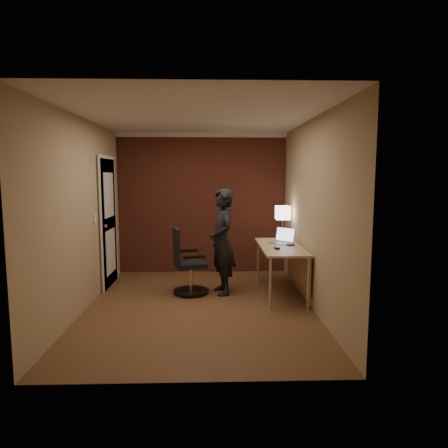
{
  "coord_description": "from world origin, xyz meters",
  "views": [
    {
      "loc": [
        0.17,
        -5.22,
        1.76
      ],
      "look_at": [
        0.35,
        0.55,
        1.05
      ],
      "focal_mm": 32.0,
      "sensor_mm": 36.0,
      "label": 1
    }
  ],
  "objects_px": {
    "desk": "(285,254)",
    "person": "(222,242)",
    "laptop": "(283,239)",
    "desk_lamp": "(283,213)",
    "wallet": "(290,245)",
    "office_chair": "(187,266)",
    "mouse": "(277,248)"
  },
  "relations": [
    {
      "from": "desk",
      "to": "person",
      "type": "xyz_separation_m",
      "value": [
        -0.93,
        0.07,
        0.18
      ]
    },
    {
      "from": "desk",
      "to": "laptop",
      "type": "relative_size",
      "value": 3.59
    },
    {
      "from": "desk_lamp",
      "to": "wallet",
      "type": "height_order",
      "value": "desk_lamp"
    },
    {
      "from": "desk_lamp",
      "to": "office_chair",
      "type": "bearing_deg",
      "value": -158.57
    },
    {
      "from": "laptop",
      "to": "wallet",
      "type": "distance_m",
      "value": 0.23
    },
    {
      "from": "desk",
      "to": "person",
      "type": "height_order",
      "value": "person"
    },
    {
      "from": "desk",
      "to": "wallet",
      "type": "xyz_separation_m",
      "value": [
        0.07,
        0.02,
        0.14
      ]
    },
    {
      "from": "laptop",
      "to": "person",
      "type": "bearing_deg",
      "value": -169.9
    },
    {
      "from": "laptop",
      "to": "desk_lamp",
      "type": "bearing_deg",
      "value": 80.72
    },
    {
      "from": "desk",
      "to": "mouse",
      "type": "bearing_deg",
      "value": -122.16
    },
    {
      "from": "wallet",
      "to": "mouse",
      "type": "bearing_deg",
      "value": -129.5
    },
    {
      "from": "desk_lamp",
      "to": "office_chair",
      "type": "distance_m",
      "value": 1.79
    },
    {
      "from": "desk_lamp",
      "to": "laptop",
      "type": "xyz_separation_m",
      "value": [
        -0.07,
        -0.42,
        -0.35
      ]
    },
    {
      "from": "laptop",
      "to": "wallet",
      "type": "height_order",
      "value": "laptop"
    },
    {
      "from": "mouse",
      "to": "office_chair",
      "type": "relative_size",
      "value": 0.1
    },
    {
      "from": "desk",
      "to": "desk_lamp",
      "type": "relative_size",
      "value": 2.8
    },
    {
      "from": "desk",
      "to": "wallet",
      "type": "relative_size",
      "value": 13.64
    },
    {
      "from": "laptop",
      "to": "office_chair",
      "type": "relative_size",
      "value": 0.43
    },
    {
      "from": "person",
      "to": "desk",
      "type": "bearing_deg",
      "value": 71.18
    },
    {
      "from": "wallet",
      "to": "desk_lamp",
      "type": "bearing_deg",
      "value": 90.18
    },
    {
      "from": "desk_lamp",
      "to": "mouse",
      "type": "xyz_separation_m",
      "value": [
        -0.24,
        -0.93,
        -0.4
      ]
    },
    {
      "from": "laptop",
      "to": "wallet",
      "type": "xyz_separation_m",
      "value": [
        0.07,
        -0.21,
        -0.05
      ]
    },
    {
      "from": "desk",
      "to": "laptop",
      "type": "distance_m",
      "value": 0.3
    },
    {
      "from": "desk",
      "to": "person",
      "type": "distance_m",
      "value": 0.95
    },
    {
      "from": "wallet",
      "to": "office_chair",
      "type": "relative_size",
      "value": 0.11
    },
    {
      "from": "laptop",
      "to": "person",
      "type": "height_order",
      "value": "person"
    },
    {
      "from": "desk_lamp",
      "to": "person",
      "type": "distance_m",
      "value": 1.21
    },
    {
      "from": "mouse",
      "to": "office_chair",
      "type": "bearing_deg",
      "value": 159.56
    },
    {
      "from": "desk",
      "to": "desk_lamp",
      "type": "bearing_deg",
      "value": 83.95
    },
    {
      "from": "desk_lamp",
      "to": "person",
      "type": "bearing_deg",
      "value": -149.64
    },
    {
      "from": "wallet",
      "to": "office_chair",
      "type": "bearing_deg",
      "value": 178.72
    },
    {
      "from": "laptop",
      "to": "office_chair",
      "type": "bearing_deg",
      "value": -172.93
    }
  ]
}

